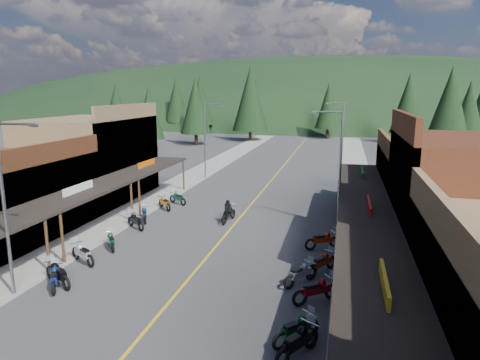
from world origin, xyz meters
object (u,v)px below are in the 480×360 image
Objects in this scene: pine_3 at (328,106)px; streetlight_3 at (341,133)px; pine_11 at (449,108)px; pine_10 at (195,106)px; bike_west_5 at (55,277)px; bike_west_11 at (165,202)px; pine_4 at (408,103)px; pedestrian_east_b at (348,192)px; streetlight_2 at (338,164)px; pine_9 at (468,112)px; bike_east_9 at (323,239)px; bike_west_6 at (58,273)px; bike_east_7 at (300,273)px; streetlight_1 at (206,137)px; pine_8 at (149,113)px; bike_west_10 at (144,214)px; pine_7 at (176,100)px; shop_west_2 at (11,196)px; bike_west_12 at (178,198)px; bike_west_9 at (136,220)px; pine_0 at (116,105)px; shop_east_2 at (475,208)px; rider_on_bike at (229,213)px; bike_east_5 at (296,328)px; bike_east_6 at (316,289)px; streetlight_0 at (6,203)px; bike_east_4 at (298,341)px; shop_west_3 at (92,159)px; bike_west_7 at (82,252)px; bike_east_8 at (322,262)px; bike_west_8 at (111,240)px; pine_1 at (200,101)px; pine_2 at (250,98)px.

streetlight_3 is at bearing -85.31° from pine_3.
pine_10 is at bearing 162.47° from pine_11.
bike_west_11 is (-0.55, 14.18, -0.00)m from bike_west_5.
pine_4 is 7.90× the size of pedestrian_east_b.
pine_9 is (17.05, 37.00, 1.92)m from streetlight_2.
bike_west_6 is at bearing -85.41° from bike_east_9.
bike_east_7 is at bearing -98.53° from streetlight_2.
pine_8 reaches higher than streetlight_1.
pine_7 is at bearing 81.03° from bike_west_10.
shop_west_2 reaches higher than bike_west_12.
bike_east_9 reaches higher than bike_west_9.
pine_0 is 5.24× the size of bike_west_11.
shop_east_2 is 5.43× the size of bike_west_12.
pedestrian_east_b is (8.37, 7.54, 0.26)m from rider_on_bike.
pine_4 is (14.00, -6.00, 0.75)m from pine_3.
pine_10 is 5.27× the size of bike_east_5.
streetlight_1 is 0.80× the size of pine_8.
bike_east_9 is at bearing 143.80° from bike_east_6.
streetlight_0 is 51.67m from pine_11.
streetlight_3 reaches higher than bike_west_12.
pine_0 is 4.71× the size of bike_east_4.
pine_9 is at bearing 41.73° from shop_west_3.
bike_west_7 is at bearing -170.03° from shop_east_2.
shop_east_2 reaches higher than streetlight_2.
pine_3 is at bearing 76.02° from streetlight_1.
bike_west_6 is 1.06× the size of bike_east_7.
shop_west_2 is 12.41m from bike_west_12.
pine_11 reaches higher than bike_east_6.
bike_west_12 is 22.18m from bike_east_4.
bike_east_8 is at bearing -54.14° from bike_west_10.
pine_0 reaches higher than bike_east_6.
pedestrian_east_b is (1.50, 11.45, 0.31)m from bike_east_9.
pine_8 is at bearing -173.80° from pine_9.
bike_west_8 is 12.90m from bike_east_6.
pine_8 is 42.06m from pine_11.
bike_east_7 reaches higher than bike_west_5.
bike_east_8 is (-7.32, -1.70, -2.89)m from shop_east_2.
shop_west_3 reaches higher than bike_west_11.
streetlight_2 is 14.29m from bike_west_9.
streetlight_2 is at bearing 117.47° from bike_east_4.
streetlight_0 is 0.64× the size of pine_1.
pine_3 is 5.00× the size of bike_east_5.
pine_2 is 49.32m from bike_west_11.
pine_9 is 0.87× the size of pine_11.
pine_4 is (11.05, 52.00, 2.78)m from streetlight_2.
pine_0 is 0.88× the size of pine_4.
bike_west_6 is 10.59m from bike_west_10.
bike_west_12 is at bearing 166.29° from streetlight_2.
bike_west_7 is 2.38m from bike_west_8.
shop_west_2 is at bearing 108.98° from bike_west_5.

